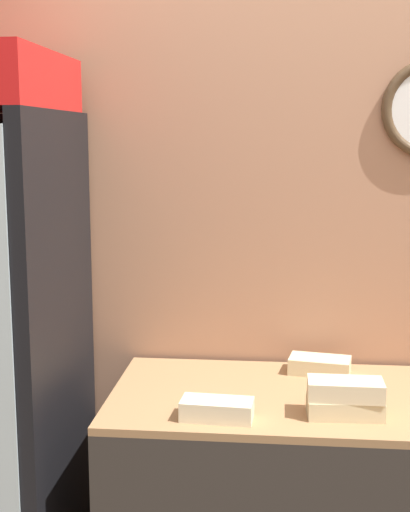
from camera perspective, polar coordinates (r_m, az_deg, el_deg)
wall_back at (r=2.72m, az=11.81°, el=0.62°), size 5.20×0.09×2.70m
sandwich_stack_bottom at (r=2.27m, az=11.12°, el=-11.79°), size 0.23×0.12×0.06m
sandwich_stack_middle at (r=2.25m, az=11.17°, el=-10.42°), size 0.23×0.11×0.06m
sandwich_flat_left at (r=2.64m, az=9.16°, el=-8.63°), size 0.23×0.16×0.06m
sandwich_flat_right at (r=2.21m, az=0.96°, el=-12.17°), size 0.22×0.12×0.06m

